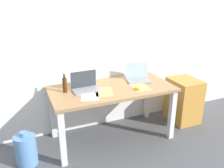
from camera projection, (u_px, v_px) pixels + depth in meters
ground_plane at (112, 136)px, 3.36m from camera, size 8.00×8.00×0.00m
back_wall at (100, 40)px, 3.29m from camera, size 5.20×0.08×2.60m
desk at (112, 95)px, 3.13m from camera, size 1.62×0.78×0.75m
laptop_left at (85, 86)px, 3.00m from camera, size 0.35×0.23×0.23m
laptop_right at (138, 77)px, 3.34m from camera, size 0.36×0.30×0.24m
beer_bottle at (65, 85)px, 2.92m from camera, size 0.06×0.06×0.25m
computer_mouse at (138, 89)px, 3.02m from camera, size 0.07×0.11×0.03m
paper_sheet_front_right at (140, 87)px, 3.11m from camera, size 0.23×0.31×0.00m
paper_sheet_front_left at (90, 96)px, 2.84m from camera, size 0.29×0.34×0.00m
paper_yellow_folder at (104, 92)px, 2.96m from camera, size 0.28×0.34×0.00m
water_cooler_jug at (26, 150)px, 2.76m from camera, size 0.25×0.25×0.43m
filing_cabinet at (183, 100)px, 3.70m from camera, size 0.40×0.48×0.68m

